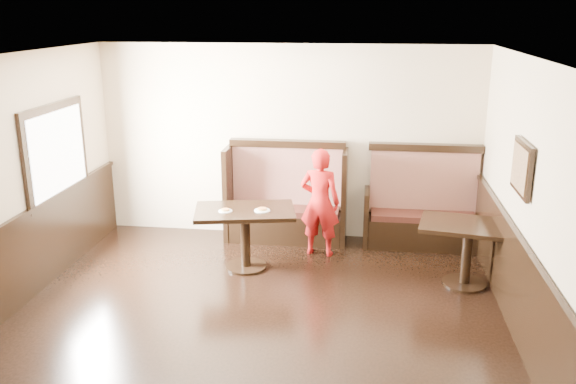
% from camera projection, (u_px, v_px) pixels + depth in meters
% --- Properties ---
extents(ground, '(7.00, 7.00, 0.00)m').
position_uv_depth(ground, '(241.00, 359.00, 5.90)').
color(ground, black).
rests_on(ground, ground).
extents(room_shell, '(7.00, 7.00, 7.00)m').
position_uv_depth(room_shell, '(216.00, 282.00, 6.01)').
color(room_shell, '#CAB692').
rests_on(room_shell, ground).
extents(booth_main, '(1.75, 0.72, 1.45)m').
position_uv_depth(booth_main, '(286.00, 204.00, 8.87)').
color(booth_main, black).
rests_on(booth_main, ground).
extents(booth_neighbor, '(1.65, 0.72, 1.45)m').
position_uv_depth(booth_neighbor, '(422.00, 213.00, 8.64)').
color(booth_neighbor, black).
rests_on(booth_neighbor, ground).
extents(table_main, '(1.39, 1.03, 0.80)m').
position_uv_depth(table_main, '(245.00, 223.00, 7.82)').
color(table_main, black).
rests_on(table_main, ground).
extents(table_neighbor, '(1.25, 0.93, 0.79)m').
position_uv_depth(table_neighbor, '(468.00, 239.00, 7.33)').
color(table_neighbor, black).
rests_on(table_neighbor, ground).
extents(child, '(0.59, 0.43, 1.49)m').
position_uv_depth(child, '(320.00, 202.00, 8.24)').
color(child, '#AB1212').
rests_on(child, ground).
extents(pizza_plate_left, '(0.18, 0.18, 0.03)m').
position_uv_depth(pizza_plate_left, '(225.00, 210.00, 7.69)').
color(pizza_plate_left, white).
rests_on(pizza_plate_left, table_main).
extents(pizza_plate_right, '(0.20, 0.20, 0.04)m').
position_uv_depth(pizza_plate_right, '(262.00, 210.00, 7.71)').
color(pizza_plate_right, white).
rests_on(pizza_plate_right, table_main).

